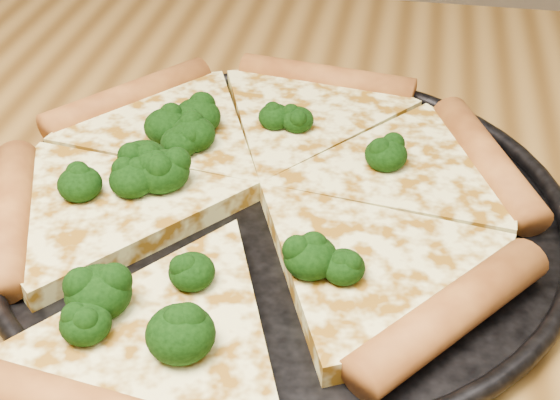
# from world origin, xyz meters

# --- Properties ---
(dining_table) EXTENTS (1.20, 0.90, 0.75)m
(dining_table) POSITION_xyz_m (0.00, 0.00, 0.66)
(dining_table) COLOR brown
(dining_table) RESTS_ON ground
(pizza_pan) EXTENTS (0.38, 0.38, 0.02)m
(pizza_pan) POSITION_xyz_m (0.10, 0.05, 0.76)
(pizza_pan) COLOR black
(pizza_pan) RESTS_ON dining_table
(pizza) EXTENTS (0.38, 0.41, 0.03)m
(pizza) POSITION_xyz_m (0.09, 0.05, 0.77)
(pizza) COLOR #F2EC94
(pizza) RESTS_ON pizza_pan
(broccoli_florets) EXTENTS (0.22, 0.26, 0.03)m
(broccoli_florets) POSITION_xyz_m (0.05, 0.03, 0.78)
(broccoli_florets) COLOR black
(broccoli_florets) RESTS_ON pizza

